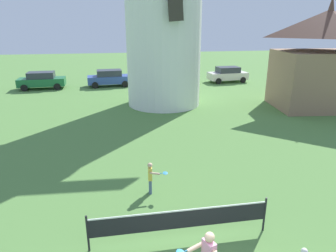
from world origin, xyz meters
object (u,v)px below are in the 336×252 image
object	(u,v)px
stray_ball	(304,251)
parked_car_cream	(228,74)
parked_car_green	(42,80)
parked_car_blue	(109,78)
tennis_net	(180,220)
player_far	(151,176)
chapel	(323,62)
parked_car_mustard	(171,76)
windmill	(163,1)

from	to	relation	value
stray_ball	parked_car_cream	bearing A→B (deg)	74.28
parked_car_green	parked_car_blue	size ratio (longest dim) A/B	1.00
tennis_net	player_far	world-z (taller)	player_far
parked_car_cream	chapel	size ratio (longest dim) A/B	0.54
tennis_net	parked_car_mustard	size ratio (longest dim) A/B	1.30
parked_car_blue	chapel	world-z (taller)	chapel
parked_car_blue	chapel	bearing A→B (deg)	-35.40
tennis_net	stray_ball	bearing A→B (deg)	-19.59
stray_ball	parked_car_cream	world-z (taller)	parked_car_cream
windmill	parked_car_mustard	distance (m)	10.17
parked_car_green	chapel	bearing A→B (deg)	-26.17
tennis_net	parked_car_green	size ratio (longest dim) A/B	1.21
parked_car_mustard	chapel	bearing A→B (deg)	-49.95
player_far	chapel	world-z (taller)	chapel
stray_ball	parked_car_blue	size ratio (longest dim) A/B	0.04
player_far	chapel	distance (m)	16.63
stray_ball	parked_car_green	world-z (taller)	parked_car_green
player_far	stray_ball	xyz separation A→B (m)	(3.63, -3.78, -0.58)
player_far	parked_car_blue	world-z (taller)	parked_car_blue
windmill	parked_car_mustard	world-z (taller)	windmill
player_far	parked_car_mustard	world-z (taller)	parked_car_mustard
parked_car_green	parked_car_blue	xyz separation A→B (m)	(6.17, 0.22, -0.00)
player_far	stray_ball	world-z (taller)	player_far
parked_car_blue	stray_ball	bearing A→B (deg)	-77.73
windmill	player_far	size ratio (longest dim) A/B	12.34
tennis_net	stray_ball	xyz separation A→B (m)	(3.13, -1.11, -0.59)
tennis_net	windmill	bearing A→B (deg)	82.54
tennis_net	parked_car_blue	xyz separation A→B (m)	(-2.09, 22.91, 0.12)
player_far	parked_car_green	distance (m)	21.48
parked_car_mustard	parked_car_cream	size ratio (longest dim) A/B	0.96
stray_ball	chapel	bearing A→B (deg)	54.49
windmill	tennis_net	size ratio (longest dim) A/B	2.89
parked_car_cream	chapel	distance (m)	11.27
player_far	windmill	bearing A→B (deg)	78.76
windmill	parked_car_blue	bearing A→B (deg)	118.05
stray_ball	parked_car_blue	distance (m)	24.59
parked_car_green	parked_car_cream	bearing A→B (deg)	0.95
player_far	tennis_net	bearing A→B (deg)	-79.31
windmill	parked_car_green	bearing A→B (deg)	144.00
parked_car_green	parked_car_mustard	bearing A→B (deg)	0.80
parked_car_blue	parked_car_cream	distance (m)	12.01
windmill	tennis_net	distance (m)	16.70
player_far	parked_car_cream	world-z (taller)	parked_car_cream
player_far	stray_ball	bearing A→B (deg)	-46.11
parked_car_mustard	parked_car_cream	world-z (taller)	same
chapel	tennis_net	bearing A→B (deg)	-135.87
tennis_net	parked_car_blue	size ratio (longest dim) A/B	1.21
tennis_net	stray_ball	world-z (taller)	tennis_net
parked_car_green	parked_car_cream	world-z (taller)	same
tennis_net	parked_car_green	distance (m)	24.15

